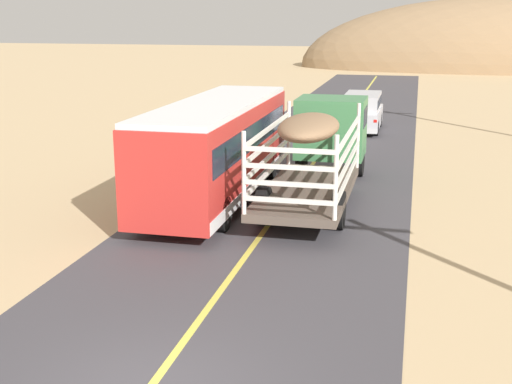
% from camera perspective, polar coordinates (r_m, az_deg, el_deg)
% --- Properties ---
extents(livestock_truck, '(2.53, 9.70, 3.02)m').
position_cam_1_polar(livestock_truck, '(23.54, 5.66, 4.51)').
color(livestock_truck, '#3F7F4C').
rests_on(livestock_truck, road_surface).
extents(bus, '(2.54, 10.00, 3.21)m').
position_cam_1_polar(bus, '(22.06, -3.30, 3.76)').
color(bus, red).
rests_on(bus, road_surface).
extents(car_far, '(1.90, 4.62, 1.93)m').
position_cam_1_polar(car_far, '(35.89, 8.88, 6.79)').
color(car_far, silver).
rests_on(car_far, road_surface).
extents(distant_hill, '(42.30, 16.51, 15.43)m').
position_cam_1_polar(distant_hill, '(80.48, 19.07, 9.71)').
color(distant_hill, '#957553').
rests_on(distant_hill, ground).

